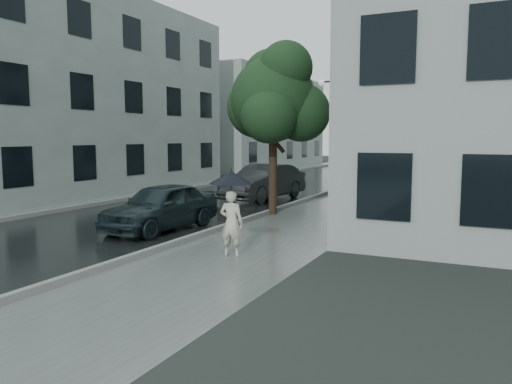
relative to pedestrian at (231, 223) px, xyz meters
The scene contains 15 objects.
ground 0.79m from the pedestrian, 162.06° to the right, with size 120.00×120.00×0.00m, color black.
sidewalk 11.96m from the pedestrian, 89.74° to the left, with size 3.50×60.00×0.01m, color slate.
kerb_near 12.09m from the pedestrian, 98.44° to the left, with size 0.15×60.00×0.15m, color slate.
asphalt_road 13.07m from the pedestrian, 113.82° to the left, with size 6.85×60.00×0.00m, color black.
kerb_far 14.83m from the pedestrian, 126.31° to the left, with size 0.15×60.00×0.15m, color slate.
sidewalk_far 15.40m from the pedestrian, 129.08° to the left, with size 1.70×60.00×0.01m, color #4C5451.
building_near 20.48m from the pedestrian, 74.81° to the left, with size 7.02×36.00×9.00m.
building_far_a 16.55m from the pedestrian, 150.39° to the left, with size 7.02×20.00×9.50m.
building_far_b 33.19m from the pedestrian, 115.01° to the left, with size 7.02×18.00×8.00m.
pedestrian is the anchor object (origin of this frame).
umbrella 1.03m from the pedestrian, 113.69° to the left, with size 1.06×1.06×1.05m.
street_tree 7.20m from the pedestrian, 104.85° to the left, with size 3.80×3.45×5.88m.
lamp_post 13.37m from the pedestrian, 97.83° to the left, with size 0.85×0.32×5.38m.
car_near 3.92m from the pedestrian, 149.79° to the left, with size 1.62×4.02×1.37m, color black.
car_far 10.25m from the pedestrian, 110.60° to the left, with size 1.61×4.62×1.52m, color black.
Camera 1 is at (5.49, -9.73, 2.70)m, focal length 35.00 mm.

